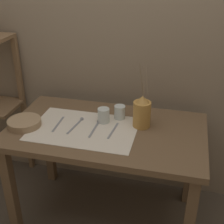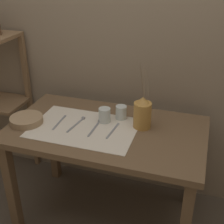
{
  "view_description": "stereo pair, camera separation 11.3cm",
  "coord_description": "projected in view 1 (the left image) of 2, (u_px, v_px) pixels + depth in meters",
  "views": [
    {
      "loc": [
        0.44,
        -1.63,
        1.73
      ],
      "look_at": [
        0.04,
        0.0,
        0.86
      ],
      "focal_mm": 50.0,
      "sensor_mm": 36.0,
      "label": 1
    },
    {
      "loc": [
        0.55,
        -1.6,
        1.73
      ],
      "look_at": [
        0.04,
        0.0,
        0.86
      ],
      "focal_mm": 50.0,
      "sensor_mm": 36.0,
      "label": 2
    }
  ],
  "objects": [
    {
      "name": "glass_tumbler_far",
      "position": [
        120.0,
        112.0,
        2.04
      ],
      "size": [
        0.07,
        0.07,
        0.09
      ],
      "color": "silver",
      "rests_on": "wooden_table"
    },
    {
      "name": "linen_cloth",
      "position": [
        84.0,
        129.0,
        1.95
      ],
      "size": [
        0.65,
        0.44,
        0.0
      ],
      "color": "beige",
      "rests_on": "wooden_table"
    },
    {
      "name": "wooden_bowl",
      "position": [
        24.0,
        123.0,
        1.97
      ],
      "size": [
        0.21,
        0.21,
        0.04
      ],
      "color": "#9E7F5B",
      "rests_on": "wooden_table"
    },
    {
      "name": "spoon_inner",
      "position": [
        97.0,
        125.0,
        1.98
      ],
      "size": [
        0.02,
        0.21,
        0.02
      ],
      "color": "gray",
      "rests_on": "wooden_table"
    },
    {
      "name": "fork_outer",
      "position": [
        58.0,
        124.0,
        1.99
      ],
      "size": [
        0.02,
        0.2,
        0.0
      ],
      "color": "gray",
      "rests_on": "wooden_table"
    },
    {
      "name": "wooden_table",
      "position": [
        106.0,
        142.0,
        2.0
      ],
      "size": [
        1.23,
        0.71,
        0.74
      ],
      "color": "brown",
      "rests_on": "ground_plane"
    },
    {
      "name": "spoon_outer",
      "position": [
        79.0,
        122.0,
        2.01
      ],
      "size": [
        0.05,
        0.21,
        0.02
      ],
      "color": "gray",
      "rests_on": "wooden_table"
    },
    {
      "name": "stone_wall_back",
      "position": [
        123.0,
        37.0,
        2.14
      ],
      "size": [
        7.0,
        0.06,
        2.4
      ],
      "color": "gray",
      "rests_on": "ground_plane"
    },
    {
      "name": "ground_plane",
      "position": [
        107.0,
        215.0,
        2.29
      ],
      "size": [
        12.0,
        12.0,
        0.0
      ],
      "primitive_type": "plane",
      "color": "brown"
    },
    {
      "name": "glass_tumbler_near",
      "position": [
        104.0,
        115.0,
        2.0
      ],
      "size": [
        0.08,
        0.08,
        0.09
      ],
      "color": "silver",
      "rests_on": "wooden_table"
    },
    {
      "name": "knife_center",
      "position": [
        113.0,
        131.0,
        1.92
      ],
      "size": [
        0.03,
        0.2,
        0.0
      ],
      "color": "gray",
      "rests_on": "wooden_table"
    },
    {
      "name": "pitcher_with_flowers",
      "position": [
        142.0,
        112.0,
        1.93
      ],
      "size": [
        0.11,
        0.11,
        0.42
      ],
      "color": "#B7843D",
      "rests_on": "wooden_table"
    }
  ]
}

